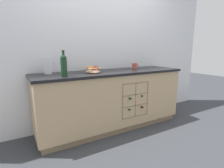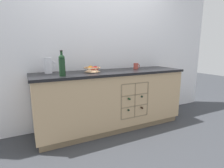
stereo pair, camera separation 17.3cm
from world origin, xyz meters
name	(u,v)px [view 1 (the left image)]	position (x,y,z in m)	size (l,w,h in m)	color
ground_plane	(112,127)	(0.00, 0.00, 0.00)	(14.00, 14.00, 0.00)	#383A3F
back_wall	(101,46)	(0.00, 0.36, 1.27)	(4.67, 0.06, 2.55)	white
kitchen_island	(112,99)	(0.00, 0.00, 0.46)	(2.31, 0.65, 0.90)	#8B7354
fruit_bowl	(93,69)	(-0.31, 0.01, 0.94)	(0.24, 0.24, 0.09)	tan
white_pitcher	(48,66)	(-0.88, 0.18, 1.01)	(0.16, 0.11, 0.21)	white
ceramic_mug	(135,66)	(0.49, 0.08, 0.95)	(0.12, 0.08, 0.10)	#B7473D
standing_wine_bottle	(64,65)	(-0.76, -0.16, 1.04)	(0.08, 0.08, 0.31)	#19381E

